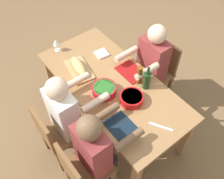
{
  "coord_description": "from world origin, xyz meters",
  "views": [
    {
      "loc": [
        1.36,
        -1.06,
        2.74
      ],
      "look_at": [
        0.0,
        0.0,
        0.63
      ],
      "focal_mm": 39.72,
      "sensor_mm": 36.0,
      "label": 1
    }
  ],
  "objects_px": {
    "cutting_board": "(79,70)",
    "bread_loaf": "(79,66)",
    "chair_near_right": "(81,170)",
    "wine_glass": "(56,43)",
    "serving_bowl_greens": "(104,89)",
    "chair_near_center": "(55,133)",
    "wine_bottle": "(147,80)",
    "napkin_stack": "(102,54)",
    "dining_table": "(112,88)",
    "chair_far_center": "(158,69)",
    "diner_near_right": "(96,148)",
    "diner_near_center": "(67,112)",
    "diner_far_center": "(150,63)",
    "beer_bottle": "(139,75)",
    "serving_bowl_pasta": "(132,98)"
  },
  "relations": [
    {
      "from": "dining_table",
      "to": "wine_glass",
      "type": "xyz_separation_m",
      "value": [
        -0.81,
        -0.19,
        0.2
      ]
    },
    {
      "from": "chair_near_right",
      "to": "bread_loaf",
      "type": "distance_m",
      "value": 1.09
    },
    {
      "from": "diner_near_right",
      "to": "napkin_stack",
      "type": "bearing_deg",
      "value": 141.13
    },
    {
      "from": "beer_bottle",
      "to": "napkin_stack",
      "type": "distance_m",
      "value": 0.6
    },
    {
      "from": "beer_bottle",
      "to": "chair_far_center",
      "type": "bearing_deg",
      "value": 107.77
    },
    {
      "from": "diner_far_center",
      "to": "napkin_stack",
      "type": "relative_size",
      "value": 8.57
    },
    {
      "from": "diner_far_center",
      "to": "wine_glass",
      "type": "xyz_separation_m",
      "value": [
        -0.81,
        -0.76,
        0.16
      ]
    },
    {
      "from": "dining_table",
      "to": "chair_near_center",
      "type": "relative_size",
      "value": 2.11
    },
    {
      "from": "diner_near_center",
      "to": "serving_bowl_pasta",
      "type": "relative_size",
      "value": 5.09
    },
    {
      "from": "diner_near_center",
      "to": "chair_near_right",
      "type": "relative_size",
      "value": 1.41
    },
    {
      "from": "cutting_board",
      "to": "bread_loaf",
      "type": "xyz_separation_m",
      "value": [
        0.0,
        0.0,
        0.06
      ]
    },
    {
      "from": "napkin_stack",
      "to": "diner_near_center",
      "type": "bearing_deg",
      "value": -60.1
    },
    {
      "from": "chair_near_center",
      "to": "napkin_stack",
      "type": "distance_m",
      "value": 1.05
    },
    {
      "from": "wine_glass",
      "to": "wine_bottle",
      "type": "bearing_deg",
      "value": 22.21
    },
    {
      "from": "beer_bottle",
      "to": "napkin_stack",
      "type": "relative_size",
      "value": 1.57
    },
    {
      "from": "chair_near_right",
      "to": "beer_bottle",
      "type": "xyz_separation_m",
      "value": [
        -0.33,
        0.98,
        0.37
      ]
    },
    {
      "from": "cutting_board",
      "to": "bread_loaf",
      "type": "bearing_deg",
      "value": 0.0
    },
    {
      "from": "chair_near_right",
      "to": "napkin_stack",
      "type": "distance_m",
      "value": 1.33
    },
    {
      "from": "diner_far_center",
      "to": "serving_bowl_greens",
      "type": "xyz_separation_m",
      "value": [
        0.05,
        -0.71,
        0.09
      ]
    },
    {
      "from": "serving_bowl_greens",
      "to": "chair_near_right",
      "type": "bearing_deg",
      "value": -54.01
    },
    {
      "from": "serving_bowl_greens",
      "to": "beer_bottle",
      "type": "xyz_separation_m",
      "value": [
        0.11,
        0.37,
        0.06
      ]
    },
    {
      "from": "dining_table",
      "to": "chair_far_center",
      "type": "xyz_separation_m",
      "value": [
        0.0,
        0.75,
        -0.17
      ]
    },
    {
      "from": "chair_far_center",
      "to": "serving_bowl_pasta",
      "type": "relative_size",
      "value": 3.61
    },
    {
      "from": "cutting_board",
      "to": "wine_bottle",
      "type": "relative_size",
      "value": 1.38
    },
    {
      "from": "chair_near_center",
      "to": "diner_far_center",
      "type": "relative_size",
      "value": 0.71
    },
    {
      "from": "dining_table",
      "to": "diner_near_center",
      "type": "relative_size",
      "value": 1.5
    },
    {
      "from": "serving_bowl_greens",
      "to": "wine_glass",
      "type": "relative_size",
      "value": 1.52
    },
    {
      "from": "chair_far_center",
      "to": "dining_table",
      "type": "bearing_deg",
      "value": -90.0
    },
    {
      "from": "chair_far_center",
      "to": "wine_bottle",
      "type": "bearing_deg",
      "value": -62.33
    },
    {
      "from": "diner_far_center",
      "to": "beer_bottle",
      "type": "distance_m",
      "value": 0.4
    },
    {
      "from": "chair_near_center",
      "to": "napkin_stack",
      "type": "relative_size",
      "value": 6.07
    },
    {
      "from": "dining_table",
      "to": "wine_glass",
      "type": "relative_size",
      "value": 10.8
    },
    {
      "from": "dining_table",
      "to": "bread_loaf",
      "type": "distance_m",
      "value": 0.44
    },
    {
      "from": "diner_far_center",
      "to": "serving_bowl_greens",
      "type": "bearing_deg",
      "value": -85.55
    },
    {
      "from": "chair_near_right",
      "to": "bread_loaf",
      "type": "bearing_deg",
      "value": 146.5
    },
    {
      "from": "diner_near_right",
      "to": "serving_bowl_pasta",
      "type": "bearing_deg",
      "value": 107.97
    },
    {
      "from": "diner_near_right",
      "to": "serving_bowl_pasta",
      "type": "height_order",
      "value": "diner_near_right"
    },
    {
      "from": "beer_bottle",
      "to": "chair_near_center",
      "type": "bearing_deg",
      "value": -99.59
    },
    {
      "from": "chair_far_center",
      "to": "diner_near_center",
      "type": "bearing_deg",
      "value": -90.0
    },
    {
      "from": "cutting_board",
      "to": "chair_near_center",
      "type": "bearing_deg",
      "value": -57.0
    },
    {
      "from": "chair_far_center",
      "to": "napkin_stack",
      "type": "distance_m",
      "value": 0.76
    },
    {
      "from": "chair_near_center",
      "to": "wine_bottle",
      "type": "distance_m",
      "value": 1.09
    },
    {
      "from": "beer_bottle",
      "to": "wine_glass",
      "type": "distance_m",
      "value": 1.07
    },
    {
      "from": "wine_glass",
      "to": "serving_bowl_greens",
      "type": "bearing_deg",
      "value": 3.38
    },
    {
      "from": "serving_bowl_greens",
      "to": "bread_loaf",
      "type": "relative_size",
      "value": 0.79
    },
    {
      "from": "chair_far_center",
      "to": "diner_near_right",
      "type": "bearing_deg",
      "value": -69.36
    },
    {
      "from": "napkin_stack",
      "to": "dining_table",
      "type": "bearing_deg",
      "value": -22.69
    },
    {
      "from": "diner_near_center",
      "to": "bread_loaf",
      "type": "bearing_deg",
      "value": 133.71
    },
    {
      "from": "chair_far_center",
      "to": "cutting_board",
      "type": "bearing_deg",
      "value": -111.99
    },
    {
      "from": "dining_table",
      "to": "chair_far_center",
      "type": "bearing_deg",
      "value": 90.0
    }
  ]
}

